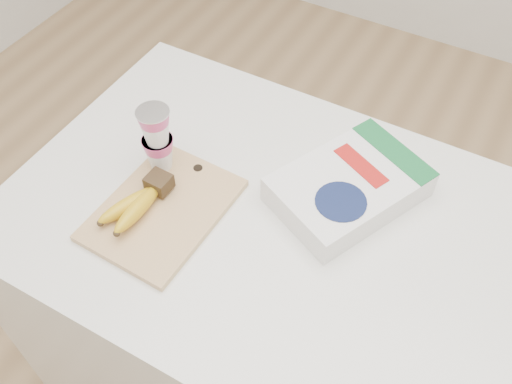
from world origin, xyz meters
TOP-DOWN VIEW (x-y plane):
  - table at (0.00, 0.00)m, footprint 1.13×0.75m
  - cutting_board at (-0.22, -0.10)m, footprint 0.23×0.31m
  - bananas at (-0.26, -0.12)m, footprint 0.09×0.17m
  - yogurt_stack at (-0.29, -0.00)m, footprint 0.07×0.07m
  - cereal_box at (0.09, 0.12)m, footprint 0.31×0.36m

SIDE VIEW (x-z plane):
  - table at x=0.00m, z-range 0.00..0.84m
  - cutting_board at x=-0.22m, z-range 0.84..0.86m
  - cereal_box at x=0.09m, z-range 0.84..0.91m
  - bananas at x=-0.26m, z-range 0.85..0.90m
  - yogurt_stack at x=-0.29m, z-range 0.87..1.02m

